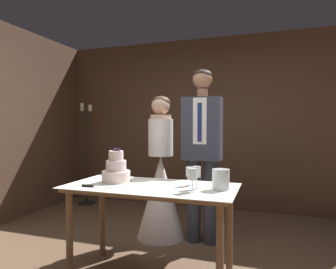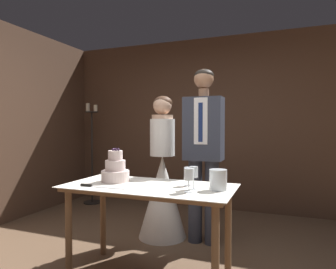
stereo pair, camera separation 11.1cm
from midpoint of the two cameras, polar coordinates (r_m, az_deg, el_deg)
The scene contains 11 objects.
wall_back at distance 4.69m, azimuth 9.07°, elevation 2.12°, with size 4.89×0.12×2.61m, color #513828.
cake_table at distance 2.53m, azimuth -2.39°, elevation -11.88°, with size 1.40×0.69×0.77m.
tiered_cake at distance 2.69m, azimuth -8.82°, elevation -6.71°, with size 0.25×0.25×0.30m.
cake_knife at distance 2.50m, azimuth -12.70°, elevation -9.56°, with size 0.40×0.04×0.02m.
wine_glass_near at distance 2.49m, azimuth 5.17°, elevation -7.30°, with size 0.07×0.07×0.15m.
wine_glass_middle at distance 2.35m, azimuth 6.28°, elevation -7.27°, with size 0.07×0.07×0.18m.
wine_glass_far at distance 2.25m, azimuth 5.45°, elevation -7.71°, with size 0.08×0.08×0.18m.
hurricane_candle at distance 2.36m, azimuth 10.88°, elevation -8.56°, with size 0.14×0.14×0.16m.
bride at distance 3.44m, azimuth -0.13°, elevation -9.63°, with size 0.54×0.54×1.60m.
groom at distance 3.24m, azimuth 7.77°, elevation -2.20°, with size 0.41×0.25×1.87m.
candle_stand at distance 5.04m, azimuth -13.69°, elevation -4.29°, with size 0.28×0.28×1.63m.
Camera 2 is at (1.03, -2.05, 1.26)m, focal length 32.00 mm.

